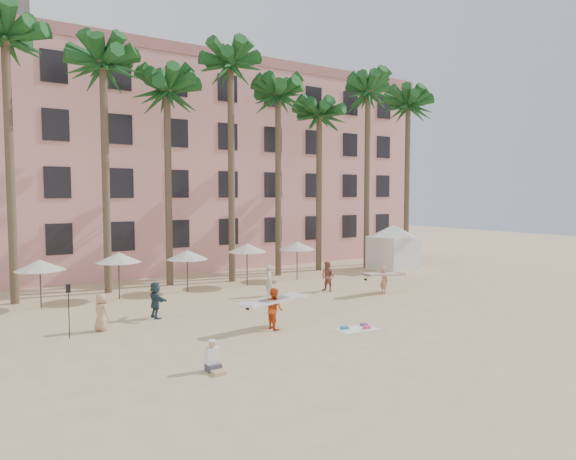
# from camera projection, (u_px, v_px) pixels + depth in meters

# --- Properties ---
(ground) EXTENTS (120.00, 120.00, 0.00)m
(ground) POSITION_uv_depth(u_px,v_px,m) (329.00, 338.00, 20.84)
(ground) COLOR #D1B789
(ground) RESTS_ON ground
(pink_hotel) EXTENTS (35.00, 14.00, 16.00)m
(pink_hotel) POSITION_uv_depth(u_px,v_px,m) (213.00, 170.00, 45.80)
(pink_hotel) COLOR pink
(pink_hotel) RESTS_ON ground
(palm_row) EXTENTS (44.40, 5.40, 16.30)m
(palm_row) POSITION_uv_depth(u_px,v_px,m) (192.00, 83.00, 32.73)
(palm_row) COLOR brown
(palm_row) RESTS_ON ground
(umbrella_row) EXTENTS (22.50, 2.70, 2.73)m
(umbrella_row) POSITION_uv_depth(u_px,v_px,m) (154.00, 256.00, 29.47)
(umbrella_row) COLOR #332B23
(umbrella_row) RESTS_ON ground
(cabana) EXTENTS (4.63, 4.63, 3.50)m
(cabana) POSITION_uv_depth(u_px,v_px,m) (393.00, 243.00, 39.72)
(cabana) COLOR silver
(cabana) RESTS_ON ground
(beach_towel) EXTENTS (1.90, 1.20, 0.14)m
(beach_towel) POSITION_uv_depth(u_px,v_px,m) (357.00, 328.00, 22.34)
(beach_towel) COLOR white
(beach_towel) RESTS_ON ground
(carrier_yellow) EXTENTS (3.08, 0.93, 1.66)m
(carrier_yellow) POSITION_uv_depth(u_px,v_px,m) (384.00, 278.00, 30.18)
(carrier_yellow) COLOR tan
(carrier_yellow) RESTS_ON ground
(carrier_white) EXTENTS (2.85, 1.00, 1.80)m
(carrier_white) POSITION_uv_depth(u_px,v_px,m) (274.00, 307.00, 22.25)
(carrier_white) COLOR #E14E17
(carrier_white) RESTS_ON ground
(beachgoers) EXTENTS (14.44, 3.39, 1.82)m
(beachgoers) POSITION_uv_depth(u_px,v_px,m) (225.00, 291.00, 26.51)
(beachgoers) COLOR #9C5341
(beachgoers) RESTS_ON ground
(paddle) EXTENTS (0.18, 0.04, 2.23)m
(paddle) POSITION_uv_depth(u_px,v_px,m) (69.00, 304.00, 20.77)
(paddle) COLOR black
(paddle) RESTS_ON ground
(seated_man) EXTENTS (0.45, 0.79, 1.03)m
(seated_man) POSITION_uv_depth(u_px,v_px,m) (213.00, 361.00, 16.96)
(seated_man) COLOR #3F3F4C
(seated_man) RESTS_ON ground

